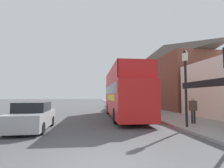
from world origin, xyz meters
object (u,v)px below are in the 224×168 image
at_px(lamp_post_nearest, 185,73).
at_px(lamp_post_third, 129,86).
at_px(parked_car_ahead_of_bus, 117,104).
at_px(tour_bus, 124,96).
at_px(parked_car_far_side, 32,117).
at_px(lamp_post_second, 147,79).
at_px(pedestrian_third, 193,108).

xyz_separation_m(lamp_post_nearest, lamp_post_third, (0.09, 14.52, 0.00)).
bearing_deg(parked_car_ahead_of_bus, tour_bus, -98.13).
bearing_deg(parked_car_far_side, lamp_post_nearest, 173.01).
bearing_deg(tour_bus, lamp_post_second, 34.70).
bearing_deg(lamp_post_second, parked_car_ahead_of_bus, 105.09).
relative_size(tour_bus, lamp_post_nearest, 2.40).
bearing_deg(lamp_post_third, parked_car_ahead_of_bus, -165.34).
relative_size(parked_car_far_side, lamp_post_nearest, 0.92).
xyz_separation_m(parked_car_ahead_of_bus, lamp_post_third, (1.73, 0.45, 2.50)).
bearing_deg(tour_bus, parked_car_far_side, -140.75).
height_order(lamp_post_nearest, lamp_post_second, lamp_post_second).
bearing_deg(lamp_post_nearest, tour_bus, 113.95).
bearing_deg(lamp_post_third, lamp_post_second, -89.14).
bearing_deg(lamp_post_third, pedestrian_third, -85.92).
relative_size(parked_car_far_side, pedestrian_third, 2.46).
relative_size(pedestrian_third, lamp_post_third, 0.37).
bearing_deg(parked_car_far_side, lamp_post_third, -123.24).
height_order(tour_bus, parked_car_far_side, tour_bus).
bearing_deg(pedestrian_third, parked_car_ahead_of_bus, 101.65).
bearing_deg(lamp_post_second, tour_bus, -147.08).
height_order(parked_car_ahead_of_bus, lamp_post_second, lamp_post_second).
xyz_separation_m(parked_car_far_side, lamp_post_second, (8.71, 6.36, 2.81)).
bearing_deg(pedestrian_third, parked_car_far_side, -179.23).
bearing_deg(parked_car_far_side, tour_bus, -143.50).
height_order(parked_car_far_side, lamp_post_third, lamp_post_third).
relative_size(tour_bus, pedestrian_third, 6.44).
bearing_deg(tour_bus, lamp_post_nearest, -64.26).
height_order(pedestrian_third, lamp_post_third, lamp_post_third).
height_order(tour_bus, lamp_post_nearest, lamp_post_nearest).
distance_m(tour_bus, parked_car_ahead_of_bus, 8.65).
xyz_separation_m(tour_bus, lamp_post_third, (2.55, 8.98, 1.32)).
bearing_deg(lamp_post_second, lamp_post_third, 90.86).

